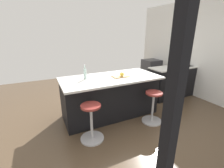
% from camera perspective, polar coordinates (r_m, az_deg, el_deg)
% --- Properties ---
extents(ground_plane, '(7.75, 7.75, 0.00)m').
position_cam_1_polar(ground_plane, '(3.86, -0.94, -11.32)').
color(ground_plane, brown).
extents(interior_partition_left, '(0.12, 5.26, 2.84)m').
position_cam_1_polar(interior_partition_left, '(5.36, 29.92, 10.75)').
color(interior_partition_left, silver).
rests_on(interior_partition_left, ground_plane).
extents(sink_cabinet, '(2.22, 0.60, 1.20)m').
position_cam_1_polar(sink_cabinet, '(5.42, 23.88, 1.36)').
color(sink_cabinet, black).
rests_on(sink_cabinet, ground_plane).
extents(oven_range, '(0.60, 0.61, 0.89)m').
position_cam_1_polar(oven_range, '(6.42, 14.10, 4.69)').
color(oven_range, '#38383D').
rests_on(oven_range, ground_plane).
extents(kitchen_island, '(2.23, 1.04, 0.96)m').
position_cam_1_polar(kitchen_island, '(3.69, -0.66, -4.43)').
color(kitchen_island, black).
rests_on(kitchen_island, ground_plane).
extents(stool_by_window, '(0.44, 0.44, 0.71)m').
position_cam_1_polar(stool_by_window, '(3.57, 14.69, -8.52)').
color(stool_by_window, '#B7B7BC').
rests_on(stool_by_window, ground_plane).
extents(stool_middle, '(0.44, 0.44, 0.71)m').
position_cam_1_polar(stool_middle, '(2.95, -7.50, -14.18)').
color(stool_middle, '#B7B7BC').
rests_on(stool_middle, ground_plane).
extents(cutting_board, '(0.36, 0.24, 0.02)m').
position_cam_1_polar(cutting_board, '(3.54, 3.06, 2.87)').
color(cutting_board, tan).
rests_on(cutting_board, kitchen_island).
extents(apple_yellow, '(0.09, 0.09, 0.09)m').
position_cam_1_polar(apple_yellow, '(3.51, 3.66, 3.63)').
color(apple_yellow, gold).
rests_on(apple_yellow, cutting_board).
extents(water_bottle, '(0.06, 0.06, 0.31)m').
position_cam_1_polar(water_bottle, '(3.38, -9.84, 3.84)').
color(water_bottle, silver).
rests_on(water_bottle, kitchen_island).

